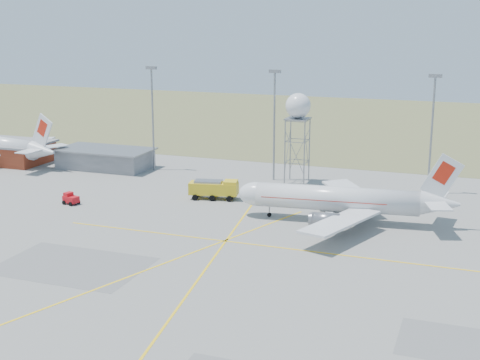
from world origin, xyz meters
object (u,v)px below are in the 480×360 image
(airliner_main, at_px, (340,200))
(baggage_tug, at_px, (71,200))
(fire_truck, at_px, (215,190))
(radar_tower, at_px, (298,133))

(airliner_main, distance_m, baggage_tug, 43.69)
(airliner_main, relative_size, fire_truck, 3.83)
(radar_tower, bearing_deg, fire_truck, -121.32)
(airliner_main, xyz_separation_m, baggage_tug, (-43.26, -5.54, -2.68))
(airliner_main, bearing_deg, baggage_tug, 0.96)
(airliner_main, xyz_separation_m, fire_truck, (-22.33, 5.51, -1.84))
(radar_tower, distance_m, fire_truck, 20.27)
(airliner_main, height_order, baggage_tug, airliner_main)
(radar_tower, height_order, fire_truck, radar_tower)
(baggage_tug, bearing_deg, radar_tower, 56.11)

